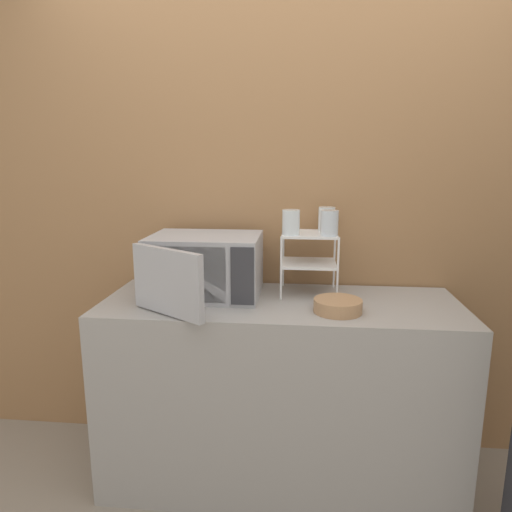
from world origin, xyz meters
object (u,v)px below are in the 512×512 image
(dish_rack, at_px, (309,250))
(glass_front_right, at_px, (329,223))
(glass_back_right, at_px, (327,219))
(glass_front_left, at_px, (291,222))
(microwave, at_px, (204,266))
(bowl, at_px, (338,306))

(dish_rack, height_order, glass_front_right, glass_front_right)
(glass_front_right, bearing_deg, dish_rack, 141.69)
(glass_back_right, bearing_deg, dish_rack, -138.50)
(glass_front_left, bearing_deg, glass_back_right, 39.45)
(dish_rack, relative_size, glass_front_left, 2.57)
(dish_rack, xyz_separation_m, glass_front_left, (-0.09, -0.07, 0.14))
(microwave, xyz_separation_m, glass_front_left, (0.41, 0.03, 0.21))
(dish_rack, distance_m, glass_front_left, 0.18)
(glass_back_right, relative_size, glass_front_right, 1.00)
(glass_back_right, height_order, bowl, glass_back_right)
(dish_rack, distance_m, glass_front_right, 0.18)
(dish_rack, xyz_separation_m, glass_back_right, (0.08, 0.07, 0.14))
(glass_front_right, xyz_separation_m, bowl, (0.04, -0.21, -0.33))
(glass_front_left, height_order, bowl, glass_front_left)
(glass_front_right, relative_size, bowl, 0.56)
(microwave, bearing_deg, glass_back_right, 16.29)
(glass_front_right, bearing_deg, glass_front_left, 179.01)
(dish_rack, bearing_deg, glass_front_right, -38.31)
(dish_rack, relative_size, bowl, 1.44)
(glass_front_right, height_order, bowl, glass_front_right)
(glass_front_left, xyz_separation_m, glass_front_right, (0.18, -0.00, 0.00))
(glass_back_right, bearing_deg, glass_front_right, -87.88)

